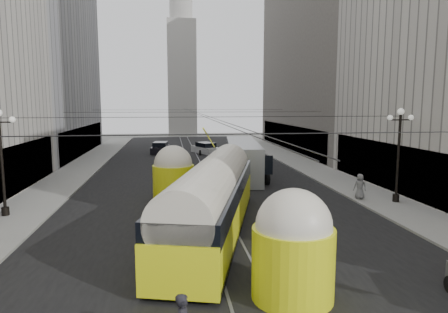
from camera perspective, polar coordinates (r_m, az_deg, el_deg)
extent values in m
cube|color=black|center=(40.09, -3.77, -2.24)|extent=(20.00, 85.00, 0.02)
cube|color=gray|center=(44.43, -19.73, -1.60)|extent=(4.00, 72.00, 0.15)
cube|color=gray|center=(45.85, 11.06, -1.02)|extent=(4.00, 72.00, 0.15)
cube|color=gray|center=(40.04, -4.84, -2.26)|extent=(0.12, 85.00, 0.04)
cube|color=gray|center=(40.14, -2.70, -2.22)|extent=(0.12, 85.00, 0.04)
cube|color=black|center=(33.29, -27.60, -1.63)|extent=(0.10, 18.00, 3.60)
cube|color=#999999|center=(58.02, -25.83, 13.96)|extent=(12.00, 28.00, 28.00)
cube|color=black|center=(56.28, -19.35, 2.24)|extent=(0.10, 25.20, 3.60)
cube|color=black|center=(33.75, 22.11, -1.21)|extent=(0.10, 18.00, 3.60)
cube|color=#514C47|center=(60.11, 15.17, 16.12)|extent=(12.00, 32.00, 32.00)
cube|color=black|center=(57.60, 9.21, 2.69)|extent=(0.10, 28.80, 3.60)
cube|color=#B2AFA8|center=(87.10, -6.04, 10.97)|extent=(6.00, 6.00, 24.00)
cylinder|color=#B2AFA8|center=(89.03, -6.18, 20.00)|extent=(4.80, 4.80, 4.00)
cylinder|color=black|center=(27.06, -29.13, -1.21)|extent=(0.18, 0.18, 6.00)
cylinder|color=black|center=(27.57, -28.76, -6.87)|extent=(0.44, 0.44, 0.50)
sphere|color=white|center=(26.56, -28.00, 4.68)|extent=(0.36, 0.36, 0.36)
cylinder|color=black|center=(29.45, 23.62, -0.24)|extent=(0.18, 0.18, 6.00)
cylinder|color=black|center=(29.92, 23.34, -5.46)|extent=(0.44, 0.44, 0.50)
cylinder|color=black|center=(29.24, 23.89, 4.81)|extent=(1.60, 0.08, 0.08)
sphere|color=white|center=(29.23, 23.95, 5.89)|extent=(0.44, 0.44, 0.44)
sphere|color=white|center=(28.85, 22.63, 5.15)|extent=(0.36, 0.36, 0.36)
sphere|color=white|center=(29.63, 25.15, 5.06)|extent=(0.36, 0.36, 0.36)
cylinder|color=black|center=(11.26, 6.09, 3.24)|extent=(25.00, 0.03, 0.03)
cylinder|color=black|center=(25.06, -1.57, 5.67)|extent=(25.00, 0.03, 0.03)
cylinder|color=black|center=(39.01, -3.79, 6.35)|extent=(25.00, 0.03, 0.03)
cylinder|color=black|center=(52.98, -4.84, 6.67)|extent=(25.00, 0.03, 0.03)
cylinder|color=black|center=(43.00, -4.16, 6.20)|extent=(0.03, 72.00, 0.03)
cylinder|color=black|center=(43.03, -3.62, 6.20)|extent=(0.03, 72.00, 0.03)
cube|color=#EDF415|center=(21.23, -1.55, -7.91)|extent=(6.86, 15.79, 1.89)
cube|color=black|center=(21.49, -1.54, -10.20)|extent=(6.74, 15.34, 0.33)
cube|color=black|center=(20.94, -1.56, -4.68)|extent=(6.82, 15.57, 0.95)
cylinder|color=silver|center=(20.87, -1.56, -3.78)|extent=(6.48, 15.48, 2.56)
cylinder|color=#EDF415|center=(14.68, 9.80, -14.80)|extent=(2.89, 2.89, 2.56)
sphere|color=silver|center=(14.23, 9.93, -9.82)|extent=(2.67, 2.67, 2.67)
cylinder|color=#EDF415|center=(28.32, -7.22, -3.79)|extent=(2.89, 2.89, 2.56)
sphere|color=silver|center=(28.09, -7.27, -1.12)|extent=(2.67, 2.67, 2.67)
sphere|color=#FFF2BF|center=(13.94, 12.44, -17.62)|extent=(0.36, 0.36, 0.36)
cube|color=#929597|center=(37.64, 2.66, -0.32)|extent=(4.16, 13.08, 3.21)
cube|color=black|center=(37.57, 2.66, 0.49)|extent=(4.13, 12.63, 1.18)
cube|color=black|center=(31.40, 4.75, -1.23)|extent=(2.46, 0.39, 1.50)
cylinder|color=black|center=(33.41, 1.71, -3.28)|extent=(0.30, 1.07, 1.07)
cylinder|color=black|center=(33.94, 6.18, -3.15)|extent=(0.30, 1.07, 1.07)
cylinder|color=black|center=(41.80, -0.22, -1.07)|extent=(0.30, 1.07, 1.07)
cylinder|color=black|center=(42.23, 3.38, -0.99)|extent=(0.30, 1.07, 1.07)
cube|color=white|center=(54.53, -2.63, 0.94)|extent=(3.87, 5.29, 0.87)
cube|color=black|center=(54.46, -2.63, 1.59)|extent=(2.73, 3.19, 0.82)
cylinder|color=black|center=(52.82, -3.44, 0.53)|extent=(0.22, 0.70, 0.70)
cylinder|color=black|center=(52.99, -1.49, 0.57)|extent=(0.22, 0.70, 0.70)
cylinder|color=black|center=(56.12, -3.70, 0.95)|extent=(0.22, 0.70, 0.70)
cylinder|color=black|center=(56.28, -1.86, 0.98)|extent=(0.22, 0.70, 0.70)
cube|color=black|center=(55.81, -9.07, 1.01)|extent=(2.65, 5.14, 0.87)
cube|color=black|center=(55.75, -9.08, 1.64)|extent=(2.12, 2.91, 0.82)
cylinder|color=black|center=(54.21, -10.06, 0.61)|extent=(0.22, 0.70, 0.70)
cylinder|color=black|center=(54.16, -8.14, 0.65)|extent=(0.22, 0.70, 0.70)
cylinder|color=black|center=(57.52, -9.93, 1.02)|extent=(0.22, 0.70, 0.70)
cylinder|color=black|center=(57.48, -8.12, 1.05)|extent=(0.22, 0.70, 0.70)
imported|color=slate|center=(29.71, 18.85, -4.06)|extent=(0.96, 0.70, 1.79)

